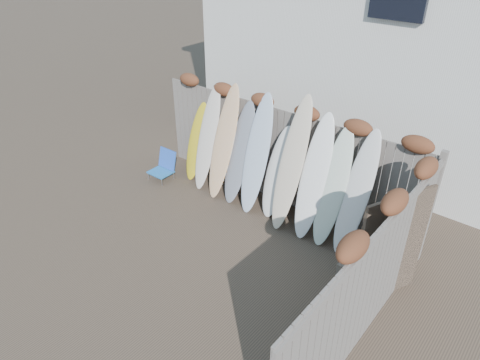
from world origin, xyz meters
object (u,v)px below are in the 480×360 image
Objects in this scene: beach_chair at (164,165)px; lattice_panel at (391,249)px; surfboard_0 at (197,142)px; wooden_crate at (360,282)px.

lattice_panel reaches higher than beach_chair.
surfboard_0 is at bearing -165.85° from lattice_panel.
beach_chair is 5.42m from lattice_panel.
wooden_crate is (5.12, -0.61, 0.06)m from beach_chair.
lattice_panel is (0.25, 0.31, 0.58)m from wooden_crate.
lattice_panel is (5.37, -0.30, 0.64)m from beach_chair.
lattice_panel reaches higher than wooden_crate.
surfboard_0 reaches higher than wooden_crate.
wooden_crate is 0.40× the size of surfboard_0.
surfboard_0 reaches higher than beach_chair.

